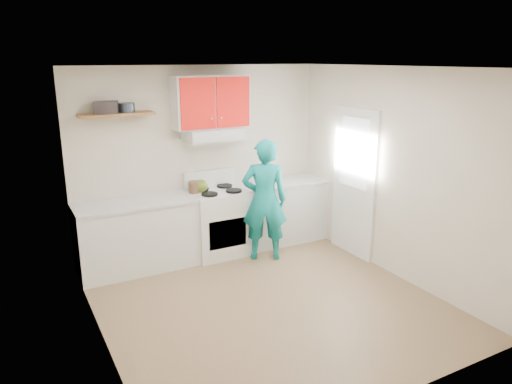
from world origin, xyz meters
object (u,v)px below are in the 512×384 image
stove (218,222)px  tin (127,108)px  crock (194,188)px  person (265,200)px  kettle (201,186)px

stove → tin: 1.99m
crock → person: bearing=-32.6°
stove → person: (0.49, -0.45, 0.38)m
stove → kettle: bearing=162.1°
kettle → person: 0.90m
tin → crock: size_ratio=1.04×
crock → person: 0.97m
stove → crock: bearing=168.9°
tin → person: 2.14m
tin → crock: 1.37m
tin → crock: bearing=-8.5°
kettle → person: size_ratio=0.12×
tin → crock: tin is taller
kettle → crock: kettle is taller
tin → person: tin is taller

